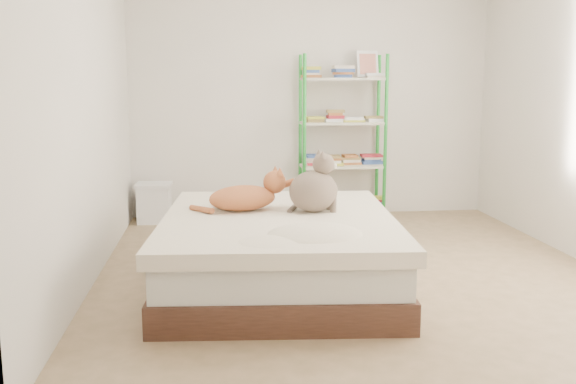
{
  "coord_description": "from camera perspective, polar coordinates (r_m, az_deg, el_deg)",
  "views": [
    {
      "loc": [
        -1.0,
        -4.69,
        1.44
      ],
      "look_at": [
        -0.48,
        -0.04,
        0.62
      ],
      "focal_mm": 40.0,
      "sensor_mm": 36.0,
      "label": 1
    }
  ],
  "objects": [
    {
      "name": "room",
      "position": [
        4.8,
        5.75,
        8.21
      ],
      "size": [
        3.81,
        4.21,
        2.61
      ],
      "color": "tan",
      "rests_on": "ground"
    },
    {
      "name": "bed",
      "position": [
        4.53,
        -0.84,
        -5.24
      ],
      "size": [
        1.73,
        2.1,
        0.51
      ],
      "rotation": [
        0.0,
        0.0,
        -0.07
      ],
      "color": "#4E2D22",
      "rests_on": "ground"
    },
    {
      "name": "orange_cat",
      "position": [
        4.63,
        -4.07,
        -0.24
      ],
      "size": [
        0.64,
        0.44,
        0.23
      ],
      "primitive_type": null,
      "rotation": [
        0.0,
        0.0,
        0.24
      ],
      "color": "#C2623D",
      "rests_on": "bed"
    },
    {
      "name": "grey_cat",
      "position": [
        4.57,
        2.27,
        0.87
      ],
      "size": [
        0.41,
        0.35,
        0.43
      ],
      "primitive_type": null,
      "rotation": [
        0.0,
        0.0,
        1.68
      ],
      "color": "#7F6B5A",
      "rests_on": "bed"
    },
    {
      "name": "shelf_unit",
      "position": [
        6.73,
        4.87,
        4.67
      ],
      "size": [
        0.88,
        0.36,
        1.74
      ],
      "color": "green",
      "rests_on": "ground"
    },
    {
      "name": "cardboard_box",
      "position": [
        5.57,
        4.93,
        -3.28
      ],
      "size": [
        0.61,
        0.65,
        0.39
      ],
      "rotation": [
        0.0,
        0.0,
        -0.58
      ],
      "color": "#A1764B",
      "rests_on": "ground"
    },
    {
      "name": "white_bin",
      "position": [
        6.69,
        -11.81,
        -0.92
      ],
      "size": [
        0.36,
        0.32,
        0.41
      ],
      "rotation": [
        0.0,
        0.0,
        -0.04
      ],
      "color": "white",
      "rests_on": "ground"
    }
  ]
}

